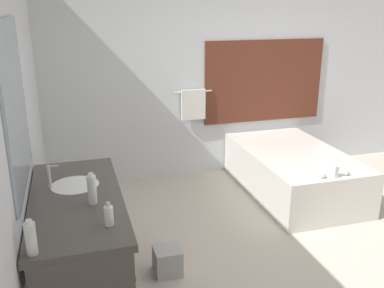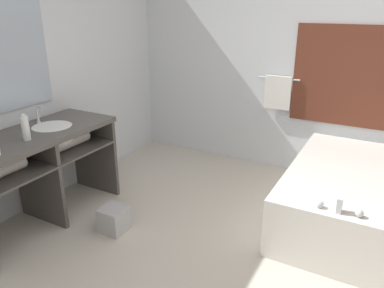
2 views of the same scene
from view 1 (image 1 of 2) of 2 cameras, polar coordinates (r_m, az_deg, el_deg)
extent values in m
plane|color=beige|center=(4.23, 12.80, -14.21)|extent=(16.00, 16.00, 0.00)
cube|color=silver|center=(5.69, 2.90, 9.26)|extent=(7.40, 0.06, 2.70)
cube|color=brown|center=(5.94, 9.63, 8.26)|extent=(1.70, 0.02, 1.10)
cylinder|color=silver|center=(5.57, 0.16, 6.99)|extent=(0.50, 0.02, 0.02)
cube|color=silver|center=(5.59, 0.19, 5.26)|extent=(0.32, 0.04, 0.40)
cube|color=silver|center=(3.23, -22.47, 0.88)|extent=(0.06, 7.40, 2.70)
cube|color=#A3B2C1|center=(3.03, -22.48, 4.76)|extent=(0.02, 1.10, 1.10)
cube|color=#4C4742|center=(3.24, -15.19, -7.24)|extent=(0.65, 1.54, 0.05)
cube|color=#4C4742|center=(3.35, -14.84, -10.96)|extent=(0.62, 1.46, 0.02)
cylinder|color=white|center=(3.47, -15.24, -6.38)|extent=(0.37, 0.37, 0.15)
cube|color=#4C4742|center=(3.45, -14.56, -14.02)|extent=(0.60, 0.04, 0.85)
cube|color=#4C4742|center=(4.11, -15.00, -8.55)|extent=(0.60, 0.04, 0.85)
cylinder|color=silver|center=(2.98, -13.72, -13.15)|extent=(0.13, 0.42, 0.13)
cylinder|color=silver|center=(3.66, -14.39, -6.99)|extent=(0.13, 0.42, 0.13)
cylinder|color=silver|center=(3.44, -18.35, -5.36)|extent=(0.04, 0.04, 0.02)
cylinder|color=silver|center=(3.41, -18.50, -3.97)|extent=(0.02, 0.02, 0.16)
cube|color=silver|center=(3.38, -17.95, -2.81)|extent=(0.07, 0.01, 0.01)
cube|color=silver|center=(5.41, 13.29, -3.63)|extent=(1.09, 1.86, 0.53)
ellipsoid|color=white|center=(5.37, 13.38, -2.47)|extent=(0.78, 1.34, 0.30)
cube|color=silver|center=(4.64, 18.52, -3.46)|extent=(0.04, 0.07, 0.12)
sphere|color=silver|center=(4.58, 17.03, -4.02)|extent=(0.06, 0.06, 0.06)
sphere|color=silver|center=(4.73, 19.88, -3.60)|extent=(0.06, 0.06, 0.06)
cylinder|color=silver|center=(3.06, -13.19, -5.95)|extent=(0.06, 0.06, 0.21)
cylinder|color=white|center=(3.02, -13.34, -3.98)|extent=(0.04, 0.04, 0.02)
cylinder|color=silver|center=(2.58, -20.69, -11.72)|extent=(0.06, 0.06, 0.19)
cylinder|color=white|center=(2.53, -20.96, -9.63)|extent=(0.04, 0.04, 0.02)
cylinder|color=white|center=(2.78, -11.03, -9.38)|extent=(0.06, 0.06, 0.13)
cylinder|color=silver|center=(2.74, -11.13, -7.92)|extent=(0.03, 0.03, 0.03)
cube|color=#B2B2B2|center=(3.84, -3.28, -15.28)|extent=(0.23, 0.23, 0.23)
camera|label=2|loc=(2.90, 56.66, 5.53)|focal=35.00mm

